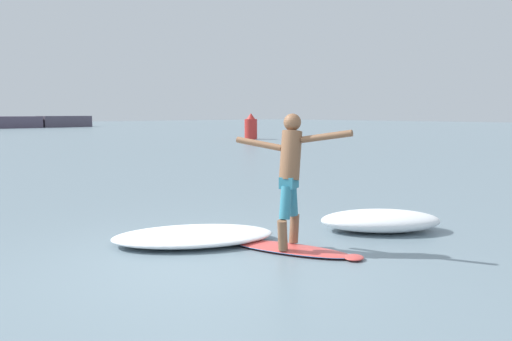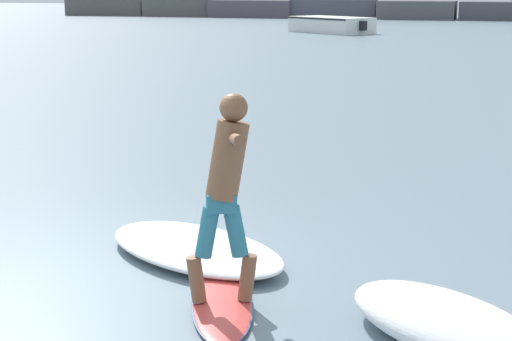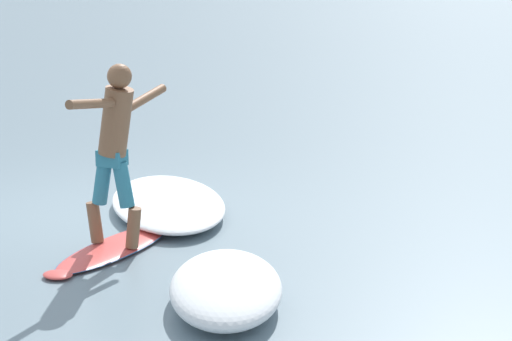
# 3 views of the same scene
# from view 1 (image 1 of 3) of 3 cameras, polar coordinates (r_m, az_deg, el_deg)

# --- Properties ---
(ground_plane) EXTENTS (200.00, 200.00, 0.00)m
(ground_plane) POSITION_cam_1_polar(r_m,az_deg,el_deg) (6.56, -7.10, -10.49)
(ground_plane) COLOR slate
(surfboard) EXTENTS (1.15, 2.02, 0.20)m
(surfboard) POSITION_cam_1_polar(r_m,az_deg,el_deg) (7.07, 3.97, -8.91)
(surfboard) COLOR #DE4C47
(surfboard) RESTS_ON ground
(surfer) EXTENTS (0.77, 1.61, 1.85)m
(surfer) POSITION_cam_1_polar(r_m,az_deg,el_deg) (6.91, 3.94, 0.25)
(surfer) COLOR brown
(surfer) RESTS_ON surfboard
(channel_marker_buoy) EXTENTS (0.92, 0.92, 1.89)m
(channel_marker_buoy) POSITION_cam_1_polar(r_m,az_deg,el_deg) (36.39, -0.59, 4.94)
(channel_marker_buoy) COLOR red
(channel_marker_buoy) RESTS_ON ground
(wave_foam_at_tail) EXTENTS (2.12, 2.02, 0.35)m
(wave_foam_at_tail) POSITION_cam_1_polar(r_m,az_deg,el_deg) (8.42, 14.04, -5.57)
(wave_foam_at_tail) COLOR white
(wave_foam_at_tail) RESTS_ON ground
(wave_foam_at_nose) EXTENTS (2.68, 2.28, 0.21)m
(wave_foam_at_nose) POSITION_cam_1_polar(r_m,az_deg,el_deg) (7.52, -7.15, -7.41)
(wave_foam_at_nose) COLOR white
(wave_foam_at_nose) RESTS_ON ground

